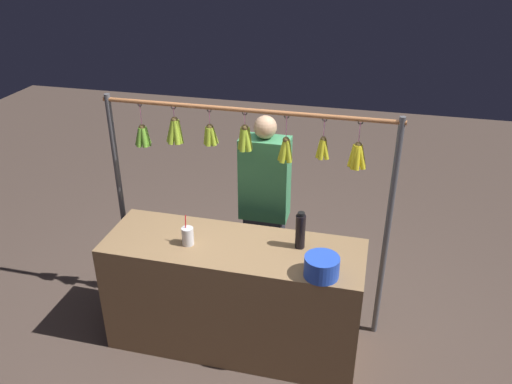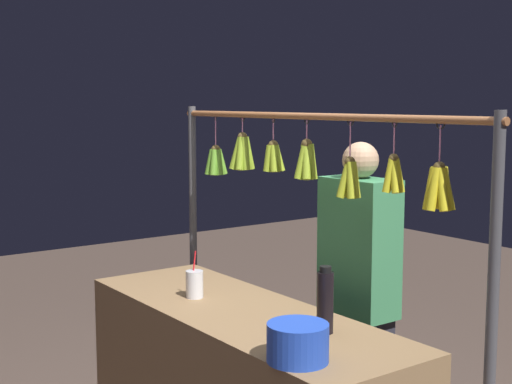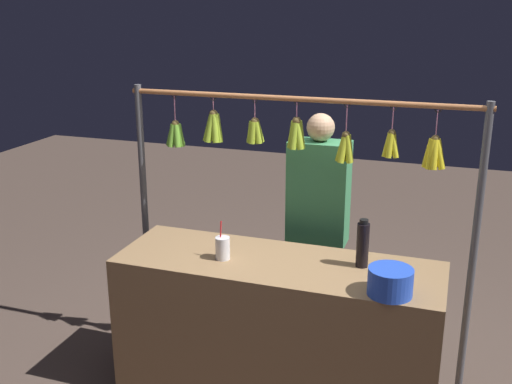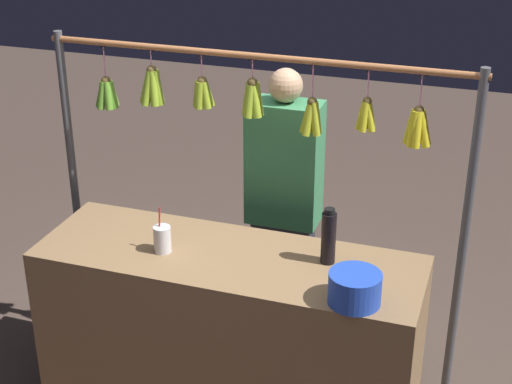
# 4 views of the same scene
# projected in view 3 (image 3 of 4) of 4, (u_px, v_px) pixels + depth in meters

# --- Properties ---
(market_counter) EXTENTS (1.86, 0.62, 0.89)m
(market_counter) POSITION_uv_depth(u_px,v_px,m) (277.00, 331.00, 3.60)
(market_counter) COLOR olive
(market_counter) RESTS_ON ground
(display_rack) EXTENTS (2.17, 0.13, 1.80)m
(display_rack) POSITION_uv_depth(u_px,v_px,m) (293.00, 171.00, 3.68)
(display_rack) COLOR #4C4C51
(display_rack) RESTS_ON ground
(water_bottle) EXTENTS (0.07, 0.07, 0.28)m
(water_bottle) POSITION_uv_depth(u_px,v_px,m) (363.00, 244.00, 3.37)
(water_bottle) COLOR black
(water_bottle) RESTS_ON market_counter
(blue_bucket) EXTENTS (0.23, 0.23, 0.14)m
(blue_bucket) POSITION_uv_depth(u_px,v_px,m) (390.00, 282.00, 3.06)
(blue_bucket) COLOR blue
(blue_bucket) RESTS_ON market_counter
(drink_cup) EXTENTS (0.08, 0.08, 0.23)m
(drink_cup) POSITION_uv_depth(u_px,v_px,m) (223.00, 248.00, 3.49)
(drink_cup) COLOR silver
(drink_cup) RESTS_ON market_counter
(vendor_person) EXTENTS (0.39, 0.21, 1.64)m
(vendor_person) POSITION_uv_depth(u_px,v_px,m) (317.00, 237.00, 4.05)
(vendor_person) COLOR #2D2D38
(vendor_person) RESTS_ON ground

